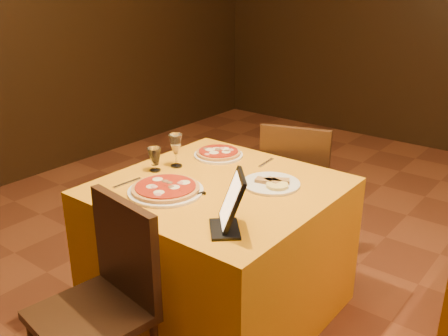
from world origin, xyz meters
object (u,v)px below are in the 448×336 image
Objects in this scene: pizza_near at (166,190)px; pizza_far at (218,154)px; chair_main_near at (90,315)px; wine_glass at (176,150)px; water_glass at (155,160)px; tablet at (232,200)px; main_table at (219,249)px; chair_main_far at (299,187)px.

pizza_near is 0.57m from pizza_far.
wine_glass is (-0.35, 0.89, 0.39)m from chair_main_near.
pizza_far is at bearing 72.00° from water_glass.
pizza_far is at bearing 179.67° from tablet.
pizza_near is at bearing -77.95° from pizza_far.
water_glass is (-0.13, -0.39, 0.05)m from pizza_far.
tablet reaches higher than chair_main_near.
wine_glass is at bearing 124.74° from pizza_near.
chair_main_near is at bearing -76.39° from pizza_near.
tablet reaches higher than water_glass.
pizza_far is at bearing 129.06° from main_table.
main_table is at bearing 57.98° from pizza_near.
pizza_far is at bearing 43.86° from chair_main_far.
tablet is at bearing -43.91° from main_table.
pizza_near is at bearing 63.94° from chair_main_far.
chair_main_far is 7.00× the size of water_glass.
chair_main_near is at bearing -90.00° from main_table.
main_table is 2.97× the size of pizza_near.
wine_glass reaches higher than chair_main_far.
chair_main_near is 1.03m from wine_glass.
wine_glass is at bearing 47.67° from chair_main_far.
pizza_far is 0.41m from water_glass.
wine_glass is at bearing 170.95° from main_table.
wine_glass is at bearing -161.61° from tablet.
main_table is at bearing -9.05° from wine_glass.
water_glass is at bearing 145.41° from pizza_near.
chair_main_near is at bearing -63.07° from water_glass.
pizza_near is at bearing -142.14° from tablet.
pizza_far is 0.29m from wine_glass.
chair_main_near reaches higher than main_table.
main_table is 0.83m from chair_main_far.
chair_main_near is 3.17× the size of pizza_far.
water_glass is 0.53× the size of tablet.
chair_main_far is 1.11m from pizza_near.
wine_glass is (-0.35, 0.05, 0.47)m from main_table.
wine_glass is at bearing -106.45° from pizza_far.
water_glass is (-0.39, 0.77, 0.36)m from chair_main_near.
pizza_far is (-0.26, 0.33, 0.39)m from main_table.
water_glass reaches higher than pizza_far.
pizza_near reaches higher than main_table.
chair_main_near is at bearing -68.78° from wine_glass.
chair_main_near and chair_main_far have the same top height.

